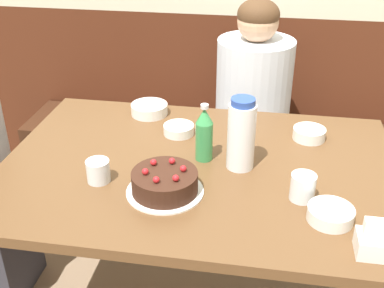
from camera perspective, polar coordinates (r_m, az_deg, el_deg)
The scene contains 13 objects.
bench_seat at distance 2.60m, azimuth 3.52°, elevation -2.87°, with size 2.07×0.38×0.48m.
dining_table at distance 1.67m, azimuth 0.76°, elevation -5.16°, with size 1.33×0.92×0.76m.
birthday_cake at distance 1.47m, azimuth -3.25°, elevation -4.60°, with size 0.24×0.24×0.09m.
water_pitcher at distance 1.56m, azimuth 5.86°, elevation 1.13°, with size 0.09×0.09×0.25m.
soju_bottle at distance 1.61m, azimuth 1.46°, elevation 1.22°, with size 0.06×0.06×0.20m.
napkin_holder at distance 1.33m, azimuth 21.26°, elevation -10.77°, with size 0.11×0.08×0.11m.
bowl_soup_white at distance 1.83m, azimuth 13.71°, elevation 1.20°, with size 0.12×0.12×0.04m.
bowl_rice_small at distance 1.97m, azimuth -5.07°, elevation 4.14°, with size 0.15×0.15×0.04m.
bowl_side_dish at distance 1.81m, azimuth -1.58°, elevation 1.74°, with size 0.12×0.12×0.04m.
bowl_sauce_shallow at distance 1.42m, azimuth 16.09°, elevation -7.99°, with size 0.13×0.13×0.04m.
glass_water_tall at distance 1.47m, azimuth 12.99°, elevation -5.00°, with size 0.08×0.08×0.08m.
glass_tumbler_short at distance 1.55m, azimuth -11.06°, elevation -3.15°, with size 0.07×0.07×0.07m.
person_teal_shirt at distance 2.34m, azimuth 7.02°, elevation 2.15°, with size 0.35×0.35×1.16m.
Camera 1 is at (0.21, -1.37, 1.60)m, focal length 45.00 mm.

